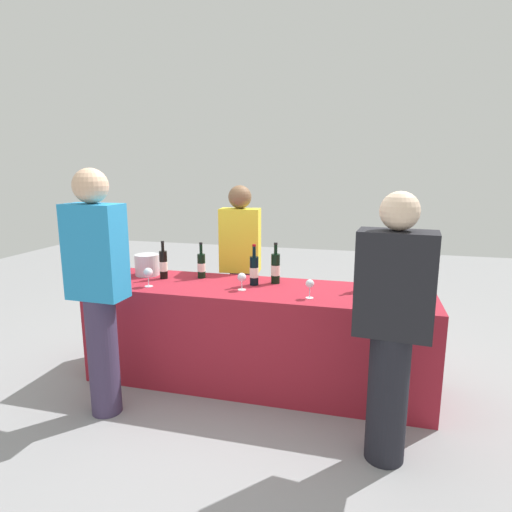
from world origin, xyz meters
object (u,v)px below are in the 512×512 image
Objects in this scene: wine_bottle_0 at (163,264)px; guest_1 at (392,323)px; wine_bottle_3 at (276,268)px; ice_bucket at (147,265)px; wine_glass_0 at (148,273)px; wine_bottle_4 at (365,276)px; wine_glass_1 at (242,278)px; wine_glass_2 at (310,284)px; wine_bottle_1 at (201,265)px; server_pouring at (240,262)px; wine_bottle_2 at (254,270)px; wine_glass_3 at (382,288)px; guest_0 at (98,284)px.

guest_1 is at bearing -23.93° from wine_bottle_0.
wine_bottle_3 is 1.14m from ice_bucket.
wine_bottle_0 is 0.20× the size of guest_1.
wine_glass_0 is 0.72× the size of ice_bucket.
wine_bottle_4 is 0.20× the size of guest_1.
wine_bottle_3 is at bearing 140.01° from guest_1.
wine_glass_2 is at bearing -8.72° from wine_glass_1.
wine_bottle_4 is (1.34, -0.05, 0.01)m from wine_bottle_1.
wine_bottle_3 is 1.59× the size of ice_bucket.
wine_glass_0 is at bearing 49.41° from server_pouring.
wine_bottle_2 is 1.29m from guest_1.
wine_glass_1 reaches higher than wine_glass_3.
ice_bucket is (-1.14, -0.01, -0.03)m from wine_bottle_3.
wine_bottle_0 is 0.27m from wine_glass_0.
guest_1 is at bearing -45.37° from wine_glass_2.
wine_bottle_0 is 0.79m from wine_bottle_2.
wine_bottle_4 is at bearing 1.81° from wine_bottle_0.
wine_glass_0 is (0.00, -0.27, -0.01)m from wine_bottle_0.
guest_1 is at bearing -38.05° from wine_bottle_2.
wine_bottle_0 reaches higher than wine_glass_2.
wine_glass_2 is at bearing -12.81° from ice_bucket.
ice_bucket reaches higher than wine_glass_2.
server_pouring is at bearing 157.95° from wine_bottle_4.
wine_bottle_1 is at bearing 54.91° from server_pouring.
wine_glass_1 is 0.08× the size of guest_1.
wine_bottle_2 reaches higher than wine_glass_2.
wine_glass_3 is at bearing 144.16° from server_pouring.
guest_1 is at bearing -23.68° from ice_bucket.
wine_bottle_2 is 0.54m from wine_glass_2.
wine_glass_0 is at bearing -179.59° from wine_glass_2.
guest_1 is (0.86, -0.89, -0.07)m from wine_bottle_3.
wine_bottle_2 reaches higher than wine_glass_1.
guest_0 reaches higher than wine_bottle_1.
wine_glass_0 is 1.14× the size of wine_glass_3.
wine_bottle_1 is 2.02× the size of wine_glass_0.
wine_bottle_3 reaches higher than wine_bottle_2.
wine_glass_1 is 0.08× the size of guest_0.
wine_bottle_3 is at bearing 161.32° from wine_glass_3.
wine_bottle_4 is at bearing 27.81° from guest_0.
wine_bottle_1 is 0.96× the size of wine_bottle_4.
wine_bottle_1 is at bearing 147.92° from wine_glass_1.
wine_glass_1 is 0.97m from ice_bucket.
wine_glass_2 is (0.97, -0.36, -0.01)m from wine_bottle_1.
wine_bottle_1 is 0.50m from ice_bucket.
wine_bottle_4 is 2.28× the size of wine_glass_2.
wine_bottle_3 is at bearing 42.17° from guest_0.
wine_glass_1 is at bearing -32.08° from wine_bottle_1.
wine_bottle_4 reaches higher than wine_bottle_1.
wine_bottle_1 is at bearing 18.23° from wine_bottle_0.
wine_glass_1 is (-0.21, -0.26, -0.03)m from wine_bottle_3.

